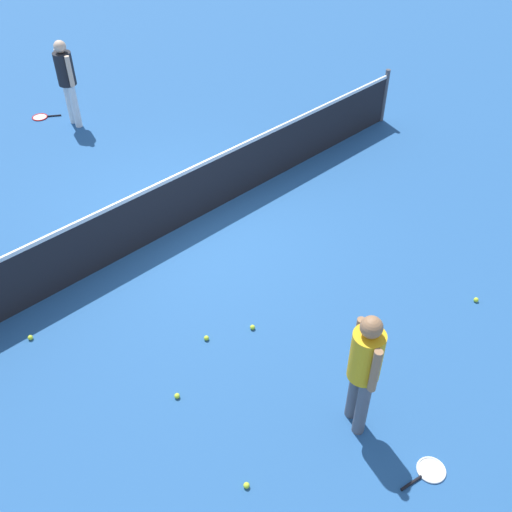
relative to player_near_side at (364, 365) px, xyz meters
name	(u,v)px	position (x,y,z in m)	size (l,w,h in m)	color
ground_plane	(186,223)	(0.88, 4.21, -1.01)	(40.00, 40.00, 0.00)	#265693
court_net	(184,198)	(0.88, 4.21, -0.51)	(10.09, 0.09, 1.07)	#4C4C51
player_near_side	(364,365)	(0.00, 0.00, 0.00)	(0.46, 0.50, 1.70)	#595960
player_far_side	(66,76)	(1.28, 8.29, 0.00)	(0.36, 0.52, 1.70)	white
tennis_racket_near_player	(429,471)	(0.11, -0.94, -1.00)	(0.60, 0.37, 0.03)	white
tennis_racket_far_player	(41,117)	(0.89, 9.02, -1.00)	(0.58, 0.46, 0.03)	red
tennis_ball_near_player	(177,396)	(-1.27, 1.63, -0.98)	(0.07, 0.07, 0.07)	#C6E033
tennis_ball_by_net	(476,300)	(2.71, 0.09, -0.98)	(0.07, 0.07, 0.07)	#C6E033
tennis_ball_midcourt	(30,338)	(-2.10, 3.65, -0.98)	(0.07, 0.07, 0.07)	#C6E033
tennis_ball_baseline	(246,485)	(-1.42, 0.25, -0.98)	(0.07, 0.07, 0.07)	#C6E033
tennis_ball_stray_left	(206,338)	(-0.45, 2.09, -0.98)	(0.07, 0.07, 0.07)	#C6E033
tennis_ball_stray_right	(253,327)	(0.12, 1.82, -0.98)	(0.07, 0.07, 0.07)	#C6E033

